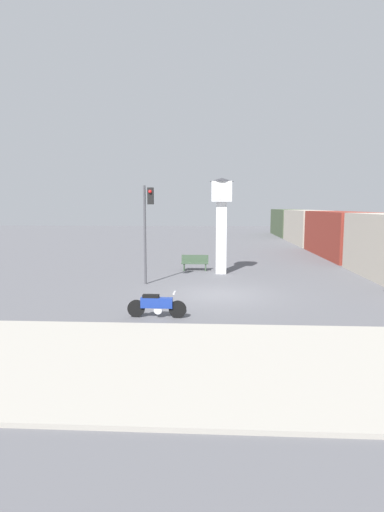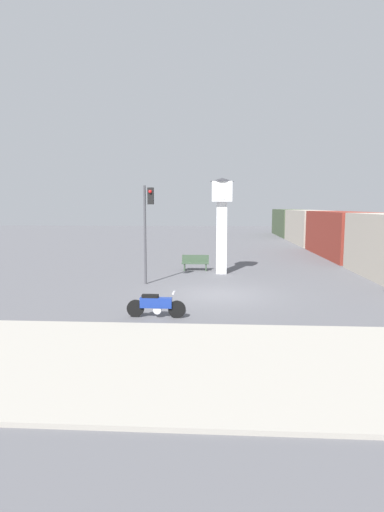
{
  "view_description": "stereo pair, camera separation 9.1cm",
  "coord_description": "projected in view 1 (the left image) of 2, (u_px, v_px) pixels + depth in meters",
  "views": [
    {
      "loc": [
        -0.23,
        -16.92,
        3.8
      ],
      "look_at": [
        -1.23,
        1.35,
        1.51
      ],
      "focal_mm": 28.0,
      "sensor_mm": 36.0,
      "label": 1
    },
    {
      "loc": [
        -0.14,
        -16.92,
        3.8
      ],
      "look_at": [
        -1.23,
        1.35,
        1.51
      ],
      "focal_mm": 28.0,
      "sensor_mm": 36.0,
      "label": 2
    }
  ],
  "objects": [
    {
      "name": "sidewalk_strip",
      "position": [
        222.0,
        362.0,
        9.63
      ],
      "size": [
        36.0,
        6.0,
        0.1
      ],
      "color": "#9E998E",
      "rests_on": "ground_plane"
    },
    {
      "name": "clock_tower",
      "position": [
        221.0,
        211.0,
        22.31
      ],
      "size": [
        1.33,
        1.33,
        5.36
      ],
      "color": "white",
      "rests_on": "ground_plane"
    },
    {
      "name": "bench",
      "position": [
        195.0,
        262.0,
        23.71
      ],
      "size": [
        1.6,
        0.44,
        0.92
      ],
      "color": "#384C38",
      "rests_on": "ground_plane"
    },
    {
      "name": "motorcycle",
      "position": [
        157.0,
        305.0,
        13.67
      ],
      "size": [
        2.04,
        0.44,
        0.9
      ],
      "rotation": [
        0.0,
        0.0,
        -0.02
      ],
      "color": "black",
      "rests_on": "ground_plane"
    },
    {
      "name": "traffic_light",
      "position": [
        147.0,
        217.0,
        19.23
      ],
      "size": [
        0.5,
        0.35,
        4.79
      ],
      "color": "#47474C",
      "rests_on": "ground_plane"
    },
    {
      "name": "ground_plane",
      "position": [
        219.0,
        295.0,
        17.23
      ],
      "size": [
        120.0,
        120.0,
        0.0
      ],
      "primitive_type": "plane",
      "color": "#56565B"
    },
    {
      "name": "freight_train",
      "position": [
        320.0,
        230.0,
        35.73
      ],
      "size": [
        2.8,
        42.44,
        3.4
      ],
      "color": "#ADA393",
      "rests_on": "ground_plane"
    }
  ]
}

